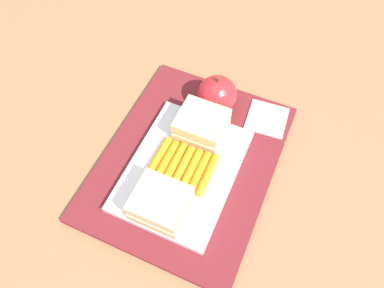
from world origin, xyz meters
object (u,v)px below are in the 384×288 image
sandwich_half_left (161,203)px  carrot_sticks_bundle (183,166)px  sandwich_half_right (202,125)px  apple (216,95)px  food_tray (183,170)px  paper_napkin (267,119)px

sandwich_half_left → carrot_sticks_bundle: sandwich_half_left is taller
sandwich_half_right → carrot_sticks_bundle: bearing=179.9°
sandwich_half_right → apple: 0.07m
sandwich_half_left → carrot_sticks_bundle: (0.08, 0.00, -0.02)m
food_tray → sandwich_half_right: 0.08m
sandwich_half_right → carrot_sticks_bundle: sandwich_half_right is taller
food_tray → carrot_sticks_bundle: carrot_sticks_bundle is taller
carrot_sticks_bundle → food_tray: bearing=-164.7°
sandwich_half_right → apple: bearing=1.7°
paper_napkin → apple: bearing=97.0°
sandwich_half_left → apple: 0.23m
sandwich_half_right → paper_napkin: (0.08, -0.10, -0.03)m
paper_napkin → carrot_sticks_bundle: bearing=149.1°
carrot_sticks_bundle → apple: 0.15m
food_tray → apple: 0.15m
apple → paper_napkin: 0.10m
sandwich_half_left → paper_napkin: (0.24, -0.10, -0.03)m
food_tray → carrot_sticks_bundle: (0.00, 0.00, 0.01)m
sandwich_half_right → carrot_sticks_bundle: (-0.08, 0.00, -0.02)m
food_tray → paper_napkin: food_tray is taller
food_tray → sandwich_half_right: bearing=0.0°
sandwich_half_left → apple: apple is taller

